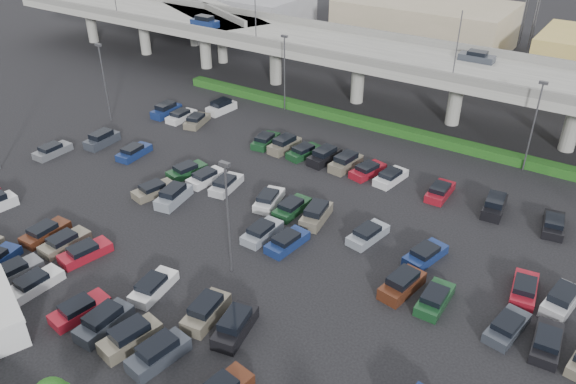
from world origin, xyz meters
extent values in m
plane|color=black|center=(0.00, 0.00, 0.00)|extent=(280.00, 280.00, 0.00)
cube|color=gray|center=(0.00, 32.00, 7.25)|extent=(150.00, 13.00, 1.10)
cube|color=slate|center=(0.00, 25.75, 8.30)|extent=(150.00, 0.50, 1.00)
cube|color=slate|center=(0.00, 38.25, 8.30)|extent=(150.00, 0.50, 1.00)
cylinder|color=gray|center=(-65.00, 32.00, 3.35)|extent=(1.80, 1.80, 6.70)
cube|color=slate|center=(-65.00, 32.00, 6.50)|extent=(2.60, 9.75, 0.50)
cylinder|color=gray|center=(-51.00, 32.00, 3.35)|extent=(1.80, 1.80, 6.70)
cube|color=slate|center=(-51.00, 32.00, 6.50)|extent=(2.60, 9.75, 0.50)
cylinder|color=gray|center=(-37.00, 32.00, 3.35)|extent=(1.80, 1.80, 6.70)
cube|color=slate|center=(-37.00, 32.00, 6.50)|extent=(2.60, 9.75, 0.50)
cylinder|color=gray|center=(-23.00, 32.00, 3.35)|extent=(1.80, 1.80, 6.70)
cube|color=slate|center=(-23.00, 32.00, 6.50)|extent=(2.60, 9.75, 0.50)
cylinder|color=gray|center=(-9.00, 32.00, 3.35)|extent=(1.80, 1.80, 6.70)
cube|color=slate|center=(-9.00, 32.00, 6.50)|extent=(2.60, 9.75, 0.50)
cylinder|color=gray|center=(5.00, 32.00, 3.35)|extent=(1.80, 1.80, 6.70)
cube|color=slate|center=(5.00, 32.00, 6.50)|extent=(2.60, 9.75, 0.50)
cylinder|color=gray|center=(19.00, 32.00, 3.35)|extent=(1.80, 1.80, 6.70)
cube|color=navy|center=(-34.00, 29.00, 8.32)|extent=(4.40, 1.82, 1.05)
cube|color=black|center=(-34.00, 29.00, 9.14)|extent=(2.60, 1.60, 0.65)
cube|color=#30353E|center=(6.00, 35.00, 8.21)|extent=(4.40, 1.82, 0.82)
cube|color=black|center=(6.00, 35.00, 8.84)|extent=(2.30, 1.60, 0.50)
cylinder|color=#4A4A4F|center=(-22.00, 25.90, 11.80)|extent=(0.14, 0.14, 8.00)
cylinder|color=#4A4A4F|center=(6.00, 25.90, 11.80)|extent=(0.14, 0.14, 8.00)
cube|color=gray|center=(-52.00, 43.00, 7.25)|extent=(50.93, 30.13, 1.10)
cylinder|color=gray|center=(-69.22, 51.03, 3.35)|extent=(1.60, 1.60, 6.70)
cylinder|color=gray|center=(-58.34, 45.96, 3.35)|extent=(1.60, 1.60, 6.70)
cylinder|color=gray|center=(-47.47, 40.89, 3.35)|extent=(1.60, 1.60, 6.70)
cylinder|color=gray|center=(-36.59, 35.82, 3.35)|extent=(1.60, 1.60, 6.70)
cube|color=#124114|center=(0.00, 25.00, 0.55)|extent=(66.00, 1.60, 1.10)
cube|color=slate|center=(-14.50, -18.50, 0.41)|extent=(2.41, 4.61, 0.82)
cube|color=black|center=(-14.50, -18.70, 1.04)|extent=(1.90, 2.50, 0.50)
cube|color=silver|center=(-11.75, -18.50, 0.41)|extent=(1.97, 4.46, 0.82)
cube|color=black|center=(-11.75, -18.70, 1.04)|extent=(1.68, 2.35, 0.50)
cube|color=maroon|center=(-6.25, -18.50, 0.41)|extent=(2.47, 4.62, 0.82)
cube|color=black|center=(-6.25, -18.70, 1.04)|extent=(1.93, 2.52, 0.50)
cube|color=#30353E|center=(-3.50, -18.50, 0.53)|extent=(1.88, 4.42, 1.05)
cube|color=black|center=(-3.50, -18.50, 1.34)|extent=(1.64, 2.62, 0.65)
cube|color=#6D6655|center=(-0.75, -18.50, 0.53)|extent=(2.59, 4.66, 1.05)
cube|color=black|center=(-0.75, -18.50, 1.34)|extent=(2.05, 2.85, 0.65)
cube|color=#30353E|center=(2.00, -18.50, 0.53)|extent=(2.44, 4.62, 1.05)
cube|color=black|center=(2.00, -18.50, 1.34)|extent=(1.96, 2.81, 0.65)
cube|color=#4B2314|center=(-17.25, -13.50, 0.41)|extent=(1.95, 4.45, 0.82)
cube|color=black|center=(-17.25, -13.70, 1.04)|extent=(1.67, 2.35, 0.50)
cube|color=#6D6655|center=(-14.50, -13.50, 0.41)|extent=(2.03, 4.48, 0.82)
cube|color=black|center=(-14.50, -13.70, 1.04)|extent=(1.71, 2.37, 0.50)
cube|color=maroon|center=(-11.75, -13.50, 0.41)|extent=(2.65, 4.67, 0.82)
cube|color=black|center=(-11.75, -13.70, 1.04)|extent=(2.02, 2.57, 0.50)
cube|color=white|center=(-3.50, -13.50, 0.41)|extent=(2.45, 4.62, 0.82)
cube|color=black|center=(-3.50, -13.70, 1.04)|extent=(1.92, 2.51, 0.50)
cube|color=#6D6655|center=(2.00, -13.50, 0.53)|extent=(2.41, 4.61, 1.05)
cube|color=black|center=(2.00, -13.50, 1.34)|extent=(1.94, 2.80, 0.65)
cube|color=black|center=(4.75, -13.50, 0.53)|extent=(2.67, 4.68, 1.05)
cube|color=black|center=(4.75, -13.50, 1.34)|extent=(2.09, 2.87, 0.65)
cube|color=slate|center=(-31.00, -2.50, 0.41)|extent=(1.87, 4.42, 0.82)
cube|color=black|center=(-31.00, -2.70, 1.04)|extent=(1.63, 2.32, 0.50)
cube|color=#6D6655|center=(-14.50, -2.50, 0.41)|extent=(2.76, 4.70, 0.82)
cube|color=black|center=(-14.50, -2.69, 1.04)|extent=(2.08, 2.60, 0.50)
cube|color=gray|center=(-11.75, -2.50, 0.53)|extent=(2.53, 4.64, 1.05)
cube|color=black|center=(-11.75, -2.50, 1.34)|extent=(2.01, 2.83, 0.65)
cube|color=gray|center=(-0.75, -2.50, 0.41)|extent=(1.88, 4.43, 0.82)
cube|color=black|center=(-0.75, -2.70, 1.04)|extent=(1.63, 2.32, 0.50)
cube|color=navy|center=(2.00, -2.50, 0.41)|extent=(2.30, 4.58, 0.82)
cube|color=black|center=(2.00, -2.70, 1.04)|extent=(1.85, 2.47, 0.50)
cube|color=#4B2314|center=(13.00, -2.50, 0.53)|extent=(2.52, 4.64, 1.05)
cube|color=black|center=(13.00, -2.50, 1.34)|extent=(2.01, 2.83, 0.65)
cube|color=#163E1F|center=(15.75, -2.50, 0.41)|extent=(1.84, 4.41, 0.82)
cube|color=black|center=(15.75, -2.70, 1.04)|extent=(1.61, 2.31, 0.50)
cube|color=#30353E|center=(21.25, -2.50, 0.41)|extent=(2.54, 4.65, 0.82)
cube|color=black|center=(21.25, -2.70, 1.04)|extent=(1.97, 2.54, 0.50)
cube|color=black|center=(24.00, -2.50, 0.41)|extent=(2.15, 4.53, 0.82)
cube|color=black|center=(24.00, -2.70, 1.04)|extent=(1.77, 2.42, 0.50)
cube|color=#30353E|center=(-28.25, 2.50, 0.53)|extent=(2.09, 4.51, 1.05)
cube|color=black|center=(-28.25, 2.50, 1.34)|extent=(1.76, 2.70, 0.65)
cube|color=navy|center=(-22.75, 2.50, 0.41)|extent=(2.19, 4.54, 0.82)
cube|color=black|center=(-22.75, 2.30, 1.04)|extent=(1.79, 2.43, 0.50)
cube|color=#163E1F|center=(-14.50, 2.50, 0.41)|extent=(2.73, 4.69, 0.82)
cube|color=black|center=(-14.50, 2.30, 1.04)|extent=(2.06, 2.59, 0.50)
cube|color=white|center=(-11.75, 2.50, 0.41)|extent=(2.25, 4.56, 0.82)
cube|color=black|center=(-11.75, 2.30, 1.04)|extent=(1.82, 2.45, 0.50)
cube|color=silver|center=(-9.00, 2.50, 0.41)|extent=(2.45, 4.62, 0.82)
cube|color=black|center=(-9.00, 2.30, 1.04)|extent=(1.93, 2.51, 0.50)
cube|color=silver|center=(-3.50, 2.50, 0.41)|extent=(2.77, 4.70, 0.82)
cube|color=black|center=(-3.50, 2.31, 1.04)|extent=(2.08, 2.60, 0.50)
cube|color=#163E1F|center=(-0.75, 2.50, 0.41)|extent=(1.94, 4.45, 0.82)
cube|color=black|center=(-0.75, 2.30, 1.04)|extent=(1.67, 2.34, 0.50)
cube|color=#6D6655|center=(2.00, 2.50, 0.53)|extent=(2.49, 4.63, 1.05)
cube|color=black|center=(2.00, 2.50, 1.34)|extent=(1.99, 2.82, 0.65)
cube|color=gray|center=(7.50, 2.50, 0.41)|extent=(2.54, 4.65, 0.82)
cube|color=black|center=(7.50, 2.30, 1.04)|extent=(1.97, 2.54, 0.50)
cube|color=navy|center=(13.00, 2.50, 0.41)|extent=(2.81, 4.71, 0.82)
cube|color=black|center=(13.00, 2.31, 1.04)|extent=(2.10, 2.61, 0.50)
cube|color=maroon|center=(21.25, 2.50, 0.41)|extent=(2.39, 4.60, 0.82)
cube|color=black|center=(21.25, 2.30, 1.04)|extent=(1.89, 2.49, 0.50)
cube|color=silver|center=(24.00, 2.50, 0.53)|extent=(2.52, 4.64, 1.05)
cube|color=black|center=(24.00, 2.50, 1.34)|extent=(2.01, 2.83, 0.65)
cube|color=navy|center=(-28.25, 13.50, 0.53)|extent=(1.96, 4.46, 1.05)
cube|color=black|center=(-28.25, 13.50, 1.34)|extent=(1.68, 2.65, 0.65)
cube|color=white|center=(-25.50, 13.50, 0.41)|extent=(1.90, 4.43, 0.82)
cube|color=black|center=(-25.50, 13.30, 1.04)|extent=(1.64, 2.33, 0.50)
cube|color=#6D6655|center=(-22.75, 13.50, 0.41)|extent=(2.87, 4.72, 0.82)
cube|color=black|center=(-22.75, 13.31, 1.04)|extent=(2.13, 2.63, 0.50)
cube|color=#163E1F|center=(-11.75, 13.50, 0.41)|extent=(2.37, 4.60, 0.82)
cube|color=black|center=(-11.75, 13.30, 1.04)|extent=(1.89, 2.49, 0.50)
cube|color=#6D6655|center=(-9.00, 13.50, 0.53)|extent=(2.26, 4.56, 1.05)
cube|color=black|center=(-9.00, 13.50, 1.34)|extent=(1.86, 2.75, 0.65)
cube|color=#163E1F|center=(-6.25, 13.50, 0.41)|extent=(2.69, 4.68, 0.82)
cube|color=black|center=(-6.25, 13.30, 1.04)|extent=(2.04, 2.58, 0.50)
cube|color=black|center=(-3.50, 13.50, 0.53)|extent=(2.38, 4.60, 1.05)
cube|color=black|center=(-3.50, 13.50, 1.34)|extent=(1.93, 2.79, 0.65)
cube|color=#6D6655|center=(-0.75, 13.50, 0.53)|extent=(2.31, 4.58, 1.05)
cube|color=black|center=(-0.75, 13.50, 1.34)|extent=(1.89, 2.77, 0.65)
cube|color=maroon|center=(2.00, 13.50, 0.41)|extent=(2.80, 4.70, 0.82)
cube|color=black|center=(2.00, 13.31, 1.04)|extent=(2.10, 2.61, 0.50)
cube|color=white|center=(4.75, 13.50, 0.41)|extent=(2.42, 4.61, 0.82)
cube|color=black|center=(4.75, 13.30, 1.04)|extent=(1.91, 2.50, 0.50)
cube|color=maroon|center=(10.25, 13.50, 0.41)|extent=(1.87, 4.42, 0.82)
cube|color=black|center=(10.25, 13.30, 1.04)|extent=(1.63, 2.32, 0.50)
cube|color=black|center=(15.75, 13.50, 0.53)|extent=(2.25, 4.56, 1.05)
cube|color=black|center=(15.75, 13.50, 1.34)|extent=(1.85, 2.75, 0.65)
cube|color=black|center=(21.25, 13.50, 0.41)|extent=(2.50, 4.63, 0.82)
cube|color=black|center=(21.25, 13.30, 1.04)|extent=(1.95, 2.53, 0.50)
cube|color=white|center=(-22.75, 18.50, 0.53)|extent=(2.18, 4.54, 1.05)
cube|color=black|center=(-22.75, 18.50, 1.34)|extent=(1.81, 2.72, 0.65)
cylinder|color=#4A4A4F|center=(-33.00, 8.00, 5.00)|extent=(0.18, 0.18, 10.00)
cube|color=#4A4A4F|center=(-33.00, 8.00, 10.15)|extent=(0.90, 0.38, 0.30)
cylinder|color=#4A4A4F|center=(-16.00, 24.00, 5.00)|extent=(0.18, 0.18, 10.00)
cube|color=#4A4A4F|center=(-16.00, 24.00, 10.15)|extent=(0.90, 0.38, 0.30)
cylinder|color=#4A4A4F|center=(16.00, 24.00, 5.00)|extent=(0.18, 0.18, 10.00)
cube|color=#4A4A4F|center=(16.00, 24.00, 10.15)|extent=(0.90, 0.38, 0.30)
cylinder|color=#4A4A4F|center=(0.00, -8.00, 5.00)|extent=(0.18, 0.18, 10.00)
cube|color=#4A4A4F|center=(0.00, -8.00, 10.15)|extent=(0.90, 0.38, 0.30)
cube|color=gray|center=(-48.00, 58.00, 3.25)|extent=(24.00, 16.00, 6.50)
cube|color=tan|center=(-12.00, 64.00, 4.00)|extent=(30.00, 18.00, 8.00)
camera|label=1|loc=(24.53, -36.47, 29.79)|focal=35.00mm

